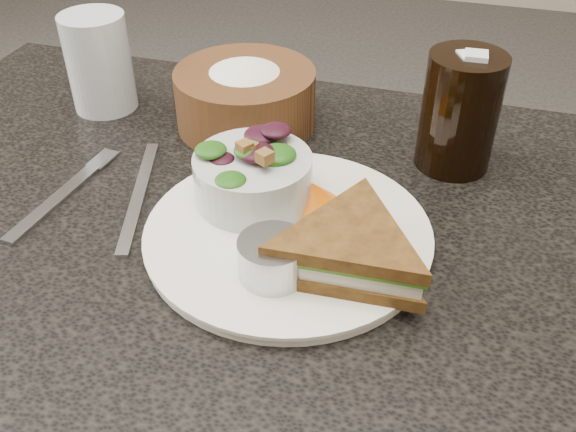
# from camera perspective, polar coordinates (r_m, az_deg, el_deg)

# --- Properties ---
(dining_table) EXTENTS (1.00, 0.70, 0.75)m
(dining_table) POSITION_cam_1_polar(r_m,az_deg,el_deg) (0.97, -3.63, -17.78)
(dining_table) COLOR black
(dining_table) RESTS_ON floor
(dinner_plate) EXTENTS (0.29, 0.29, 0.01)m
(dinner_plate) POSITION_cam_1_polar(r_m,az_deg,el_deg) (0.66, 0.00, -1.62)
(dinner_plate) COLOR white
(dinner_plate) RESTS_ON dining_table
(sandwich) EXTENTS (0.18, 0.18, 0.05)m
(sandwich) POSITION_cam_1_polar(r_m,az_deg,el_deg) (0.60, 5.52, -2.99)
(sandwich) COLOR brown
(sandwich) RESTS_ON dinner_plate
(salad_bowl) EXTENTS (0.14, 0.14, 0.07)m
(salad_bowl) POSITION_cam_1_polar(r_m,az_deg,el_deg) (0.68, -3.14, 4.04)
(salad_bowl) COLOR #B2B8B4
(salad_bowl) RESTS_ON dinner_plate
(dressing_ramekin) EXTENTS (0.07, 0.07, 0.04)m
(dressing_ramekin) POSITION_cam_1_polar(r_m,az_deg,el_deg) (0.60, -1.36, -3.79)
(dressing_ramekin) COLOR #ABADAF
(dressing_ramekin) RESTS_ON dinner_plate
(orange_wedge) EXTENTS (0.09, 0.09, 0.03)m
(orange_wedge) POSITION_cam_1_polar(r_m,az_deg,el_deg) (0.69, 2.10, 1.99)
(orange_wedge) COLOR #F36305
(orange_wedge) RESTS_ON dinner_plate
(fork) EXTENTS (0.03, 0.17, 0.00)m
(fork) POSITION_cam_1_polar(r_m,az_deg,el_deg) (0.77, -19.70, 1.55)
(fork) COLOR #A3A4A9
(fork) RESTS_ON dining_table
(knife) EXTENTS (0.08, 0.21, 0.00)m
(knife) POSITION_cam_1_polar(r_m,az_deg,el_deg) (0.75, -13.10, 1.88)
(knife) COLOR #B4B6B8
(knife) RESTS_ON dining_table
(bread_basket) EXTENTS (0.21, 0.21, 0.10)m
(bread_basket) POSITION_cam_1_polar(r_m,az_deg,el_deg) (0.84, -3.83, 11.21)
(bread_basket) COLOR brown
(bread_basket) RESTS_ON dining_table
(cola_glass) EXTENTS (0.10, 0.10, 0.15)m
(cola_glass) POSITION_cam_1_polar(r_m,az_deg,el_deg) (0.77, 15.09, 9.29)
(cola_glass) COLOR black
(cola_glass) RESTS_ON dining_table
(water_glass) EXTENTS (0.10, 0.10, 0.13)m
(water_glass) POSITION_cam_1_polar(r_m,az_deg,el_deg) (0.92, -16.45, 12.95)
(water_glass) COLOR silver
(water_glass) RESTS_ON dining_table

